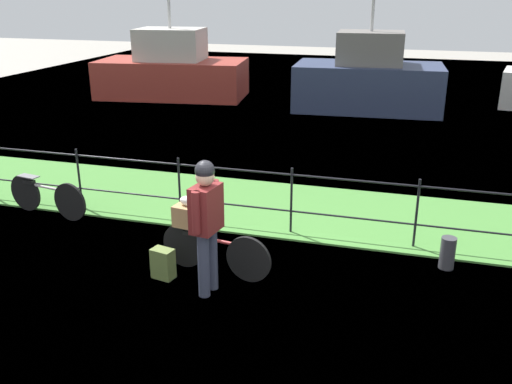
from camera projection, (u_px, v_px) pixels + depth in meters
The scene contains 13 objects.
ground_plane at pixel (246, 311), 6.47m from camera, with size 60.00×60.00×0.00m, color gray.
grass_strip at pixel (303, 210), 9.36m from camera, with size 27.00×2.40×0.03m, color #478438.
harbor_water at pixel (357, 117), 16.10m from camera, with size 30.00×30.00×0.00m, color #426684.
iron_fence at pixel (291, 196), 8.31m from camera, with size 18.04×0.04×1.04m.
bicycle_main at pixel (214, 250), 7.23m from camera, with size 1.55×0.31×0.61m.
wooden_crate at pixel (190, 216), 7.22m from camera, with size 0.40×0.28×0.28m, color #A87F51.
terrier_dog at pixel (191, 200), 7.14m from camera, with size 0.32×0.18×0.18m.
cyclist_person at pixel (206, 216), 6.55m from camera, with size 0.32×0.53×1.68m.
backpack_on_paving at pixel (163, 264), 7.16m from camera, with size 0.28×0.18×0.40m, color olive.
mooring_bollard at pixel (448, 253), 7.40m from camera, with size 0.20×0.20×0.44m, color #38383D.
bicycle_parked at pixel (46, 196), 9.10m from camera, with size 1.58×0.34×0.62m.
moored_boat_near at pixel (172, 72), 18.80m from camera, with size 5.09×2.93×3.84m.
moored_boat_far at pixel (368, 80), 16.79m from camera, with size 4.44×2.55×3.90m.
Camera 1 is at (1.68, -5.34, 3.52)m, focal length 39.39 mm.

